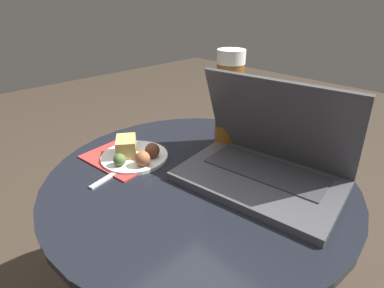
% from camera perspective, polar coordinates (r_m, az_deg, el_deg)
% --- Properties ---
extents(table, '(0.71, 0.71, 0.51)m').
position_cam_1_polar(table, '(0.78, 1.29, -13.07)').
color(table, black).
rests_on(table, ground_plane).
extents(napkin, '(0.20, 0.15, 0.00)m').
position_cam_1_polar(napkin, '(0.79, -13.45, -2.68)').
color(napkin, '#B7332D').
rests_on(napkin, table).
extents(laptop, '(0.38, 0.28, 0.23)m').
position_cam_1_polar(laptop, '(0.69, 13.77, -3.04)').
color(laptop, '#47474C').
rests_on(laptop, table).
extents(beer_glass, '(0.07, 0.07, 0.26)m').
position_cam_1_polar(beer_glass, '(0.80, 7.02, 8.32)').
color(beer_glass, brown).
rests_on(beer_glass, table).
extents(snack_plate, '(0.17, 0.17, 0.05)m').
position_cam_1_polar(snack_plate, '(0.77, -10.99, -1.79)').
color(snack_plate, white).
rests_on(snack_plate, table).
extents(fork, '(0.06, 0.19, 0.00)m').
position_cam_1_polar(fork, '(0.75, -12.27, -4.08)').
color(fork, silver).
rests_on(fork, table).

